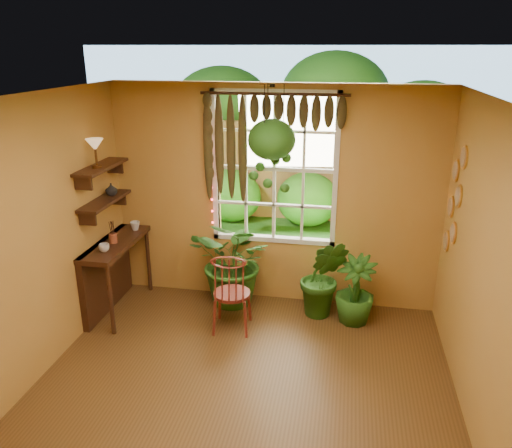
{
  "coord_description": "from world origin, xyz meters",
  "views": [
    {
      "loc": [
        0.85,
        -3.5,
        3.09
      ],
      "look_at": [
        -0.01,
        1.15,
        1.4
      ],
      "focal_mm": 35.0,
      "sensor_mm": 36.0,
      "label": 1
    }
  ],
  "objects": [
    {
      "name": "cup_b",
      "position": [
        -1.72,
        2.01,
        0.96
      ],
      "size": [
        0.15,
        0.15,
        0.11
      ],
      "primitive_type": "imported",
      "rotation": [
        0.0,
        0.0,
        0.31
      ],
      "color": "beige",
      "rests_on": "counter_ledge"
    },
    {
      "name": "string_lights",
      "position": [
        -0.76,
        2.19,
        1.75
      ],
      "size": [
        0.03,
        0.03,
        1.54
      ],
      "primitive_type": null,
      "color": "#FF2633",
      "rests_on": "window"
    },
    {
      "name": "wall_back",
      "position": [
        0.0,
        2.25,
        1.35
      ],
      "size": [
        4.0,
        0.0,
        4.0
      ],
      "primitive_type": "plane",
      "rotation": [
        1.57,
        0.0,
        0.0
      ],
      "color": "#B8893E",
      "rests_on": "floor"
    },
    {
      "name": "window",
      "position": [
        0.0,
        2.28,
        1.7
      ],
      "size": [
        1.52,
        0.1,
        1.86
      ],
      "color": "white",
      "rests_on": "wall_back"
    },
    {
      "name": "valance_vine",
      "position": [
        -0.08,
        2.16,
        2.28
      ],
      "size": [
        1.7,
        0.12,
        1.1
      ],
      "color": "#3C1B10",
      "rests_on": "window"
    },
    {
      "name": "shelf_vase",
      "position": [
        -1.87,
        1.77,
        1.49
      ],
      "size": [
        0.16,
        0.16,
        0.15
      ],
      "primitive_type": "imported",
      "rotation": [
        0.0,
        0.0,
        0.19
      ],
      "color": "#B2AD99",
      "rests_on": "shelf_lower"
    },
    {
      "name": "cup_a",
      "position": [
        -1.78,
        1.29,
        0.95
      ],
      "size": [
        0.13,
        0.13,
        0.09
      ],
      "primitive_type": "imported",
      "rotation": [
        0.0,
        0.0,
        -0.16
      ],
      "color": "silver",
      "rests_on": "counter_ledge"
    },
    {
      "name": "potted_plant_mid",
      "position": [
        0.66,
        1.9,
        0.5
      ],
      "size": [
        0.59,
        0.5,
        1.0
      ],
      "primitive_type": "imported",
      "rotation": [
        0.0,
        0.0,
        -0.09
      ],
      "color": "#1B4D14",
      "rests_on": "floor"
    },
    {
      "name": "shelf_lower",
      "position": [
        -1.88,
        1.6,
        1.4
      ],
      "size": [
        0.25,
        0.9,
        0.04
      ],
      "primitive_type": "cube",
      "color": "#3C1B10",
      "rests_on": "wall_left"
    },
    {
      "name": "wall_left",
      "position": [
        -2.0,
        0.0,
        1.35
      ],
      "size": [
        0.0,
        4.5,
        4.5
      ],
      "primitive_type": "plane",
      "rotation": [
        1.57,
        0.0,
        1.57
      ],
      "color": "#B8893E",
      "rests_on": "floor"
    },
    {
      "name": "windsor_chair",
      "position": [
        -0.34,
        1.39,
        0.33
      ],
      "size": [
        0.45,
        0.48,
        1.13
      ],
      "rotation": [
        0.0,
        0.0,
        0.08
      ],
      "color": "maroon",
      "rests_on": "floor"
    },
    {
      "name": "wall_plates",
      "position": [
        1.98,
        1.79,
        1.55
      ],
      "size": [
        0.04,
        0.32,
        1.1
      ],
      "primitive_type": null,
      "color": "beige",
      "rests_on": "wall_right"
    },
    {
      "name": "ceiling",
      "position": [
        0.0,
        0.0,
        2.7
      ],
      "size": [
        4.5,
        4.5,
        0.0
      ],
      "primitive_type": "plane",
      "rotation": [
        3.14,
        0.0,
        0.0
      ],
      "color": "silver",
      "rests_on": "wall_back"
    },
    {
      "name": "potted_plant_right",
      "position": [
        1.03,
        1.82,
        0.41
      ],
      "size": [
        0.59,
        0.59,
        0.82
      ],
      "primitive_type": "imported",
      "rotation": [
        0.0,
        0.0,
        -0.34
      ],
      "color": "#1B4D14",
      "rests_on": "floor"
    },
    {
      "name": "tiffany_lamp",
      "position": [
        -1.86,
        1.48,
        2.05
      ],
      "size": [
        0.19,
        0.19,
        0.32
      ],
      "color": "#553318",
      "rests_on": "shelf_upper"
    },
    {
      "name": "backyard",
      "position": [
        0.24,
        6.87,
        1.28
      ],
      "size": [
        14.0,
        10.0,
        12.0
      ],
      "color": "#1D5618",
      "rests_on": "ground"
    },
    {
      "name": "potted_plant_left",
      "position": [
        -0.43,
        2.01,
        0.58
      ],
      "size": [
        1.27,
        1.18,
        1.16
      ],
      "primitive_type": "imported",
      "rotation": [
        0.0,
        0.0,
        -0.32
      ],
      "color": "#1B4D14",
      "rests_on": "floor"
    },
    {
      "name": "brush_jar",
      "position": [
        -1.8,
        1.56,
        1.03
      ],
      "size": [
        0.09,
        0.09,
        0.34
      ],
      "color": "brown",
      "rests_on": "counter_ledge"
    },
    {
      "name": "hanging_basket",
      "position": [
        -0.0,
        2.05,
        2.01
      ],
      "size": [
        0.54,
        0.54,
        1.21
      ],
      "color": "black",
      "rests_on": "ceiling"
    },
    {
      "name": "floor",
      "position": [
        0.0,
        0.0,
        0.0
      ],
      "size": [
        4.5,
        4.5,
        0.0
      ],
      "primitive_type": "plane",
      "color": "brown",
      "rests_on": "ground"
    },
    {
      "name": "wall_right",
      "position": [
        2.0,
        0.0,
        1.35
      ],
      "size": [
        0.0,
        4.5,
        4.5
      ],
      "primitive_type": "plane",
      "rotation": [
        1.57,
        0.0,
        -1.57
      ],
      "color": "#B8893E",
      "rests_on": "floor"
    },
    {
      "name": "shelf_upper",
      "position": [
        -1.88,
        1.6,
        1.8
      ],
      "size": [
        0.25,
        0.9,
        0.04
      ],
      "primitive_type": "cube",
      "color": "#3C1B10",
      "rests_on": "wall_left"
    },
    {
      "name": "counter_ledge",
      "position": [
        -1.91,
        1.6,
        0.55
      ],
      "size": [
        0.4,
        1.2,
        0.9
      ],
      "color": "#3C1B10",
      "rests_on": "floor"
    }
  ]
}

